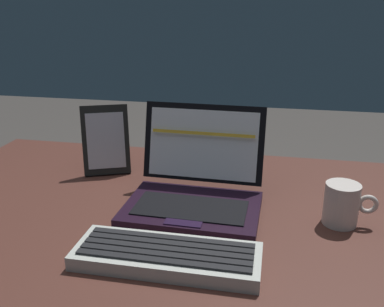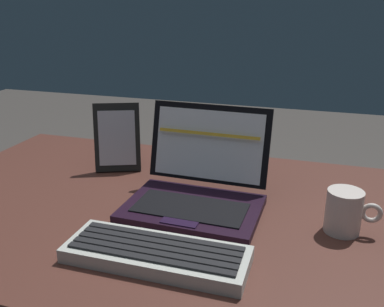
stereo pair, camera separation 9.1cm
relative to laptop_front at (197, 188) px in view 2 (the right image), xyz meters
name	(u,v)px [view 2 (the right image)]	position (x,y,z in m)	size (l,w,h in m)	color
desk	(211,240)	(0.04, -0.02, -0.11)	(1.49, 0.80, 0.71)	#4F2A21
laptop_front	(197,188)	(0.00, 0.00, 0.00)	(0.31, 0.27, 0.22)	black
external_keyboard	(156,254)	(-0.01, -0.24, -0.03)	(0.34, 0.12, 0.03)	beige
photo_frame	(117,138)	(-0.28, 0.15, 0.05)	(0.13, 0.09, 0.19)	black
coffee_mug	(345,212)	(0.32, -0.03, 0.00)	(0.11, 0.07, 0.09)	silver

